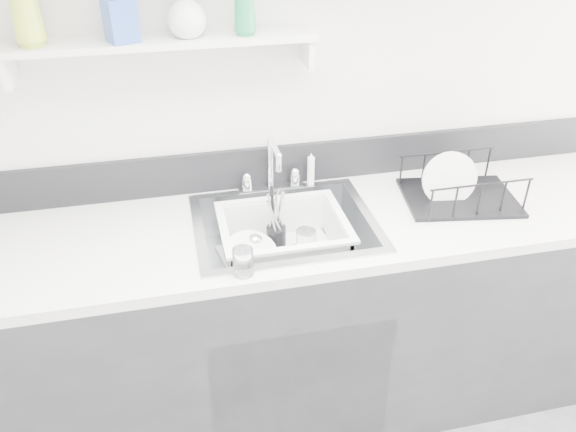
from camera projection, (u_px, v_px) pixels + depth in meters
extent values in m
cube|color=silver|center=(267.00, 92.00, 2.04)|extent=(3.50, 0.02, 2.60)
cube|color=#27272B|center=(285.00, 324.00, 2.25)|extent=(3.20, 0.62, 0.88)
cube|color=silver|center=(285.00, 228.00, 2.00)|extent=(3.20, 0.62, 0.04)
cube|color=black|center=(269.00, 166.00, 2.20)|extent=(3.20, 0.02, 0.16)
cube|color=silver|center=(271.00, 187.00, 2.20)|extent=(0.26, 0.06, 0.02)
cylinder|color=silver|center=(247.00, 184.00, 2.17)|extent=(0.04, 0.04, 0.05)
cylinder|color=silver|center=(295.00, 179.00, 2.20)|extent=(0.04, 0.04, 0.05)
cylinder|color=silver|center=(271.00, 164.00, 2.15)|extent=(0.02, 0.02, 0.20)
cylinder|color=silver|center=(274.00, 147.00, 2.03)|extent=(0.02, 0.15, 0.02)
cylinder|color=white|center=(311.00, 169.00, 2.20)|extent=(0.03, 0.03, 0.14)
cube|color=silver|center=(163.00, 41.00, 1.80)|extent=(1.00, 0.16, 0.02)
cube|color=silver|center=(8.00, 69.00, 1.74)|extent=(0.02, 0.14, 0.10)
cube|color=silver|center=(307.00, 51.00, 1.92)|extent=(0.02, 0.14, 0.10)
cylinder|color=white|center=(254.00, 262.00, 2.04)|extent=(0.21, 0.21, 0.01)
cylinder|color=white|center=(255.00, 258.00, 2.04)|extent=(0.20, 0.20, 0.01)
cylinder|color=white|center=(251.00, 253.00, 2.01)|extent=(0.24, 0.23, 0.08)
cylinder|color=black|center=(276.00, 238.00, 2.11)|extent=(0.07, 0.07, 0.09)
cylinder|color=silver|center=(272.00, 218.00, 2.07)|extent=(0.01, 0.05, 0.18)
cylinder|color=silver|center=(280.00, 222.00, 2.06)|extent=(0.02, 0.04, 0.16)
cylinder|color=black|center=(273.00, 214.00, 2.05)|extent=(0.01, 0.05, 0.20)
cylinder|color=white|center=(306.00, 243.00, 2.06)|extent=(0.09, 0.09, 0.11)
cylinder|color=white|center=(243.00, 262.00, 1.72)|extent=(0.07, 0.07, 0.09)
imported|color=white|center=(304.00, 261.00, 2.03)|extent=(0.15, 0.15, 0.04)
imported|color=#B6D03C|center=(24.00, 5.00, 1.65)|extent=(0.10, 0.10, 0.24)
imported|color=#3050A7|center=(119.00, 9.00, 1.70)|extent=(0.12, 0.12, 0.20)
imported|color=silver|center=(186.00, 12.00, 1.76)|extent=(0.14, 0.14, 0.16)
imported|color=#1B794C|center=(244.00, 5.00, 1.77)|extent=(0.09, 0.09, 0.19)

